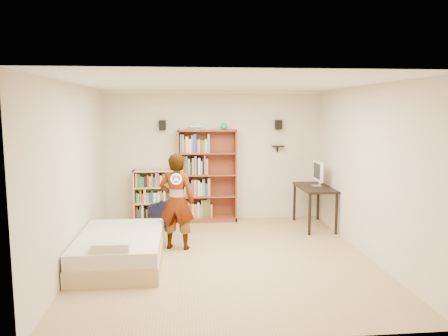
% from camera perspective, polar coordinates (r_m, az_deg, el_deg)
% --- Properties ---
extents(ground, '(4.50, 5.00, 0.01)m').
position_cam_1_polar(ground, '(7.00, 0.17, -11.66)').
color(ground, tan).
rests_on(ground, ground).
extents(room_shell, '(4.52, 5.02, 2.71)m').
position_cam_1_polar(room_shell, '(6.63, 0.18, 2.85)').
color(room_shell, beige).
rests_on(room_shell, ground).
extents(crown_molding, '(4.50, 5.00, 0.06)m').
position_cam_1_polar(crown_molding, '(6.62, 0.18, 10.71)').
color(crown_molding, white).
rests_on(crown_molding, room_shell).
extents(speaker_left, '(0.14, 0.12, 0.20)m').
position_cam_1_polar(speaker_left, '(8.99, -8.04, 5.57)').
color(speaker_left, black).
rests_on(speaker_left, room_shell).
extents(speaker_right, '(0.14, 0.12, 0.20)m').
position_cam_1_polar(speaker_right, '(9.20, 7.13, 5.63)').
color(speaker_right, black).
rests_on(speaker_right, room_shell).
extents(wall_shelf, '(0.25, 0.16, 0.02)m').
position_cam_1_polar(wall_shelf, '(9.24, 7.07, 2.84)').
color(wall_shelf, black).
rests_on(wall_shelf, room_shell).
extents(tall_bookshelf, '(1.20, 0.35, 1.90)m').
position_cam_1_polar(tall_bookshelf, '(9.02, -2.21, -1.05)').
color(tall_bookshelf, brown).
rests_on(tall_bookshelf, ground).
extents(low_bookshelf, '(0.87, 0.33, 1.09)m').
position_cam_1_polar(low_bookshelf, '(9.11, -8.99, -3.65)').
color(low_bookshelf, tan).
rests_on(low_bookshelf, ground).
extents(computer_desk, '(0.60, 1.19, 0.81)m').
position_cam_1_polar(computer_desk, '(8.84, 11.70, -4.97)').
color(computer_desk, black).
rests_on(computer_desk, ground).
extents(imac, '(0.16, 0.50, 0.49)m').
position_cam_1_polar(imac, '(8.79, 12.06, -0.75)').
color(imac, white).
rests_on(imac, computer_desk).
extents(daybed, '(1.25, 1.92, 0.57)m').
position_cam_1_polar(daybed, '(6.86, -13.41, -9.80)').
color(daybed, beige).
rests_on(daybed, ground).
extents(person, '(0.66, 0.52, 1.61)m').
position_cam_1_polar(person, '(7.29, -6.20, -4.36)').
color(person, black).
rests_on(person, ground).
extents(wii_wheel, '(0.18, 0.07, 0.19)m').
position_cam_1_polar(wii_wheel, '(6.91, -6.28, -1.46)').
color(wii_wheel, white).
rests_on(wii_wheel, person).
extents(navy_bag, '(0.42, 0.32, 0.51)m').
position_cam_1_polar(navy_bag, '(8.74, -8.33, -6.05)').
color(navy_bag, black).
rests_on(navy_bag, ground).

